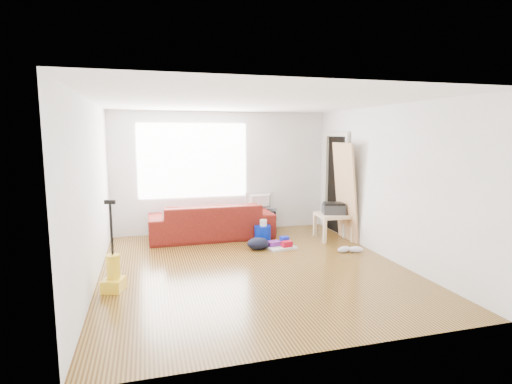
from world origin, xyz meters
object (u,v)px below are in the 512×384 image
object	(u,v)px
sofa	(212,238)
vacuum	(113,274)
side_table	(333,218)
backpack	(258,249)
tv_stand	(260,220)
bucket	(262,241)
cleaning_tray	(281,245)

from	to	relation	value
sofa	vacuum	size ratio (longest dim) A/B	2.02
side_table	backpack	size ratio (longest dim) A/B	1.71
sofa	tv_stand	xyz separation A→B (m)	(1.09, 0.27, 0.24)
sofa	side_table	distance (m)	2.43
vacuum	sofa	bearing A→B (deg)	71.65
tv_stand	bucket	distance (m)	0.85
bucket	tv_stand	bearing A→B (deg)	76.87
bucket	vacuum	distance (m)	3.15
backpack	vacuum	bearing A→B (deg)	-139.86
sofa	vacuum	distance (m)	2.87
tv_stand	backpack	bearing A→B (deg)	-86.70
tv_stand	vacuum	size ratio (longest dim) A/B	0.65
sofa	bucket	world-z (taller)	sofa
sofa	bucket	xyz separation A→B (m)	(0.90, -0.52, 0.00)
side_table	vacuum	distance (m)	4.27
side_table	backpack	distance (m)	1.69
backpack	side_table	bearing A→B (deg)	21.42
vacuum	bucket	bearing A→B (deg)	52.34
cleaning_tray	backpack	world-z (taller)	cleaning_tray
tv_stand	backpack	world-z (taller)	tv_stand
tv_stand	cleaning_tray	bearing A→B (deg)	-68.80
tv_stand	vacuum	distance (m)	3.78
tv_stand	side_table	xyz separation A→B (m)	(1.20, -0.99, 0.18)
cleaning_tray	vacuum	bearing A→B (deg)	-154.89
sofa	side_table	world-z (taller)	side_table
sofa	backpack	size ratio (longest dim) A/B	6.23
bucket	backpack	size ratio (longest dim) A/B	0.80
bucket	vacuum	size ratio (longest dim) A/B	0.26
tv_stand	vacuum	bearing A→B (deg)	-115.60
sofa	backpack	distance (m)	1.22
tv_stand	side_table	bearing A→B (deg)	-18.58
sofa	cleaning_tray	size ratio (longest dim) A/B	4.26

